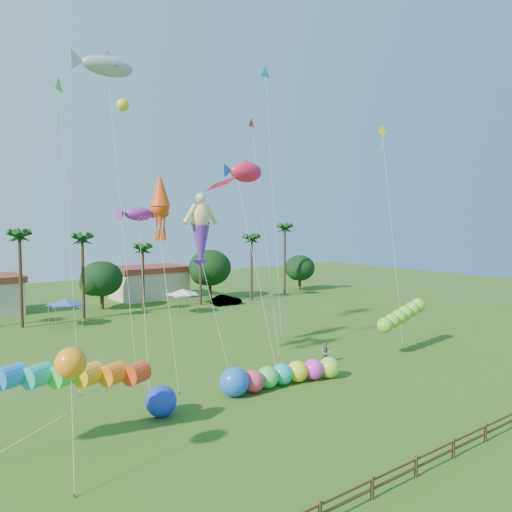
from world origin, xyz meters
TOP-DOWN VIEW (x-y plane):
  - ground at (0.00, 0.00)m, footprint 160.00×160.00m
  - tree_line at (3.57, 44.00)m, footprint 69.46×8.91m
  - buildings_row at (-3.09, 50.00)m, footprint 35.00×7.00m
  - tent_row at (-6.00, 36.33)m, footprint 31.00×4.00m
  - fence at (0.00, -6.00)m, footprint 36.12×0.12m
  - car_b at (15.75, 37.71)m, footprint 4.31×1.86m
  - spectator_b at (6.68, 9.45)m, footprint 1.02×1.00m
  - caterpillar_inflatable at (-0.20, 7.27)m, footprint 9.66×2.83m
  - blue_ball at (-9.03, 7.35)m, footprint 1.86×1.86m
  - rainbow_tube at (-13.30, 5.83)m, footprint 9.71×3.28m
  - green_worm at (12.01, 7.78)m, footprint 10.76×1.95m
  - orange_ball_kite at (-15.45, 2.94)m, footprint 1.67×2.23m
  - merman_kite at (-0.44, 17.11)m, footprint 2.75×5.93m
  - fish_kite at (2.98, 15.34)m, footprint 4.65×6.54m
  - shark_kite at (-6.18, 22.31)m, footprint 5.91×7.84m
  - squid_kite at (-5.72, 13.88)m, footprint 1.62×4.57m
  - lobster_kite at (-6.70, 15.37)m, footprint 4.21×6.27m
  - delta_kite_red at (5.17, 17.41)m, footprint 1.05×4.87m
  - delta_kite_yellow at (16.79, 12.23)m, footprint 1.29×3.57m
  - delta_kite_green at (-11.54, 17.34)m, footprint 1.06×4.26m
  - delta_kite_blue at (10.49, 22.31)m, footprint 1.90×4.36m

SIDE VIEW (x-z plane):
  - ground at x=0.00m, z-range 0.00..0.00m
  - fence at x=0.00m, z-range 0.11..1.11m
  - car_b at x=15.75m, z-range 0.00..1.38m
  - caterpillar_inflatable at x=-0.20m, z-range -0.16..1.81m
  - spectator_b at x=6.68m, z-range 0.00..1.66m
  - blue_ball at x=-9.03m, z-range 0.00..1.86m
  - buildings_row at x=-3.09m, z-range 0.00..4.00m
  - green_worm at x=12.01m, z-range 0.96..4.47m
  - tent_row at x=-6.00m, z-range 2.45..3.05m
  - rainbow_tube at x=-13.30m, z-range 1.40..5.37m
  - tree_line at x=3.57m, z-range -1.22..9.78m
  - orange_ball_kite at x=-15.45m, z-range 2.33..8.37m
  - merman_kite at x=-0.44m, z-range 3.72..17.09m
  - lobster_kite at x=-6.70m, z-range 5.67..18.48m
  - squid_kite at x=-5.72m, z-range 5.19..19.89m
  - fish_kite at x=2.98m, z-range 7.35..24.00m
  - delta_kite_red at x=5.17m, z-range 9.30..30.10m
  - delta_kite_yellow at x=16.79m, z-range 9.44..30.21m
  - delta_kite_green at x=-11.54m, z-range 9.81..31.37m
  - shark_kite at x=-6.18m, z-range 11.68..37.13m
  - delta_kite_blue at x=10.49m, z-range 12.59..40.02m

